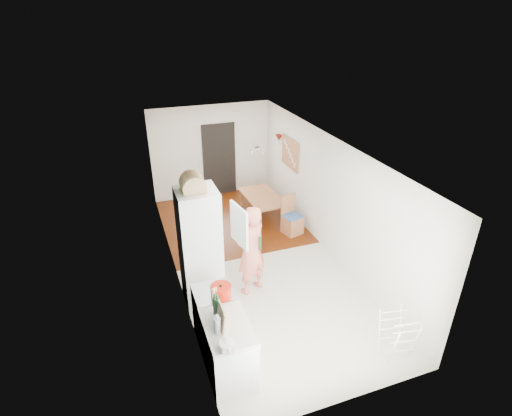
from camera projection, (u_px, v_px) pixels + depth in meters
room_shell at (255, 207)px, 7.72m from camera, size 3.20×7.00×2.50m
floor at (255, 261)px, 8.29m from camera, size 3.20×7.00×0.01m
wood_floor_overlay at (230, 220)px, 9.84m from camera, size 3.20×3.30×0.01m
sage_wall_panel at (193, 250)px, 5.29m from camera, size 0.02×3.00×1.30m
tile_splashback at (206, 317)px, 5.15m from camera, size 0.02×1.90×0.50m
doorway_recess at (219, 160)px, 10.81m from camera, size 0.90×0.04×2.00m
base_cabinet at (229, 352)px, 5.56m from camera, size 0.60×0.90×0.86m
worktop at (227, 327)px, 5.35m from camera, size 0.62×0.92×0.06m
range_cooker at (215, 316)px, 6.19m from camera, size 0.60×0.60×0.88m
cooker_top at (214, 293)px, 5.98m from camera, size 0.60×0.60×0.04m
fridge_housing at (200, 248)px, 6.76m from camera, size 0.66×0.66×2.15m
fridge_door at (239, 226)px, 6.48m from camera, size 0.14×0.56×0.70m
fridge_interior at (217, 220)px, 6.64m from camera, size 0.02×0.52×0.66m
pinboard at (290, 153)px, 9.65m from camera, size 0.03×0.90×0.70m
pinboard_frame at (290, 153)px, 9.65m from camera, size 0.00×0.94×0.74m
wall_sconce at (279, 138)px, 10.09m from camera, size 0.18×0.18×0.16m
person at (251, 243)px, 6.99m from camera, size 0.88×0.75×2.04m
dining_table at (263, 207)px, 10.04m from camera, size 0.73×1.26×0.43m
dining_chair at (293, 216)px, 9.09m from camera, size 0.48×0.48×0.93m
stool at (253, 235)px, 8.83m from camera, size 0.43×0.43×0.43m
grey_drape at (252, 222)px, 8.70m from camera, size 0.52×0.52×0.17m
drying_rack at (397, 337)px, 5.88m from camera, size 0.45×0.42×0.77m
bread_bin at (193, 185)px, 6.19m from camera, size 0.42×0.40×0.21m
red_casserole at (221, 291)px, 5.84m from camera, size 0.37×0.37×0.18m
steel_pan at (227, 346)px, 4.95m from camera, size 0.21×0.21×0.10m
held_bottle at (260, 243)px, 6.82m from camera, size 0.05×0.05×0.24m
bottle_a at (218, 309)px, 5.39m from camera, size 0.10×0.10×0.33m
bottle_b at (215, 306)px, 5.49m from camera, size 0.07×0.07×0.27m
bottle_c at (218, 326)px, 5.17m from camera, size 0.12×0.12×0.23m
pepper_mill_front at (215, 296)px, 5.73m from camera, size 0.06×0.06×0.20m
pepper_mill_back at (213, 297)px, 5.69m from camera, size 0.06×0.06×0.21m
chopping_boards at (221, 318)px, 5.23m from camera, size 0.06×0.25×0.34m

